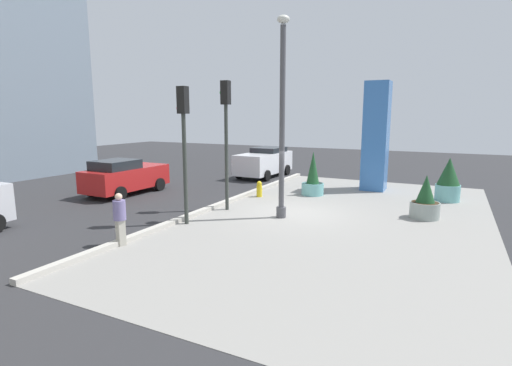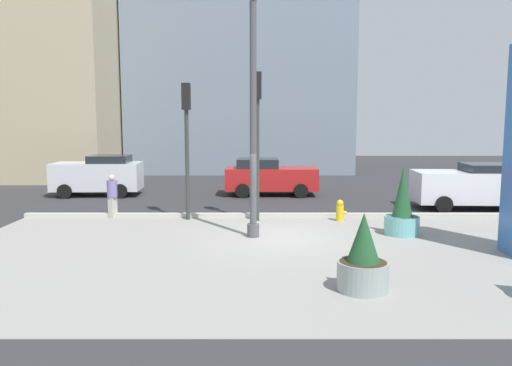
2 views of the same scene
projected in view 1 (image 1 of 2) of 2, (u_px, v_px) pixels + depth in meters
ground_plane at (206, 203)px, 17.06m from camera, size 60.00×60.00×0.00m
plaza_pavement at (342, 219)px, 14.39m from camera, size 18.00×10.00×0.02m
curb_strip at (224, 203)px, 16.65m from camera, size 18.00×0.24×0.16m
lamp_post at (282, 123)px, 14.01m from camera, size 0.44×0.44×7.15m
art_pillar_blue at (376, 137)px, 19.56m from camera, size 1.16×1.16×5.42m
potted_plant_curbside at (313, 179)px, 18.59m from camera, size 1.05×1.05×2.08m
potted_plant_near_left at (448, 181)px, 17.21m from camera, size 1.04×1.04×1.94m
potted_plant_by_pillar at (425, 202)px, 14.38m from camera, size 1.05×1.05×1.63m
fire_hydrant at (259, 189)px, 18.23m from camera, size 0.36×0.26×0.75m
traffic_light_far_side at (184, 133)px, 13.21m from camera, size 0.28×0.42×4.72m
traffic_light_corner at (226, 125)px, 15.22m from camera, size 0.28×0.42×5.08m
car_far_lane at (125, 176)px, 18.86m from camera, size 4.23×2.05×1.70m
car_intersection at (264, 162)px, 24.19m from camera, size 4.54×2.22×1.78m
pedestrian_by_curb at (120, 217)px, 11.35m from camera, size 0.47×0.47×1.56m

